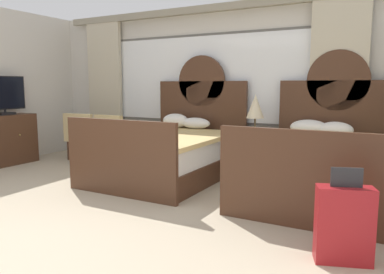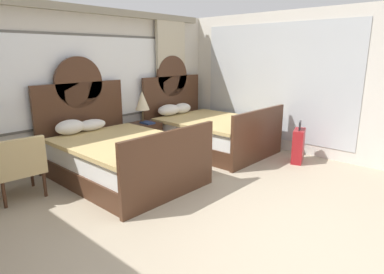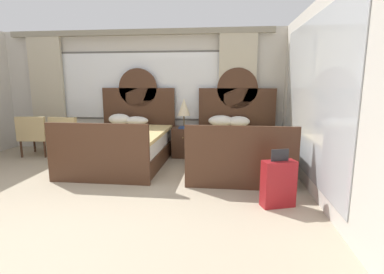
{
  "view_description": "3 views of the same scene",
  "coord_description": "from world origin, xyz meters",
  "px_view_note": "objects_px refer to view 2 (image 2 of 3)",
  "views": [
    {
      "loc": [
        2.92,
        -1.76,
        1.36
      ],
      "look_at": [
        0.76,
        2.22,
        0.74
      ],
      "focal_mm": 35.02,
      "sensor_mm": 36.0,
      "label": 1
    },
    {
      "loc": [
        -2.83,
        -1.18,
        1.91
      ],
      "look_at": [
        0.95,
        2.26,
        0.6
      ],
      "focal_mm": 30.62,
      "sensor_mm": 36.0,
      "label": 2
    },
    {
      "loc": [
        1.96,
        -2.43,
        1.58
      ],
      "look_at": [
        1.38,
        2.45,
        0.64
      ],
      "focal_mm": 27.41,
      "sensor_mm": 36.0,
      "label": 3
    }
  ],
  "objects_px": {
    "table_lamp_on_nightstand": "(142,101)",
    "book_on_nightstand": "(147,123)",
    "bed_near_mirror": "(208,131)",
    "bed_near_window": "(119,155)",
    "nightstand_between_beds": "(145,139)",
    "suitcase_on_floor": "(298,146)",
    "armchair_by_window_left": "(18,164)"
  },
  "relations": [
    {
      "from": "table_lamp_on_nightstand",
      "to": "book_on_nightstand",
      "type": "relative_size",
      "value": 2.34
    },
    {
      "from": "bed_near_mirror",
      "to": "bed_near_window",
      "type": "bearing_deg",
      "value": -179.9
    },
    {
      "from": "table_lamp_on_nightstand",
      "to": "book_on_nightstand",
      "type": "bearing_deg",
      "value": -86.03
    },
    {
      "from": "nightstand_between_beds",
      "to": "book_on_nightstand",
      "type": "bearing_deg",
      "value": -94.61
    },
    {
      "from": "bed_near_window",
      "to": "table_lamp_on_nightstand",
      "type": "xyz_separation_m",
      "value": [
        1.08,
        0.72,
        0.67
      ]
    },
    {
      "from": "suitcase_on_floor",
      "to": "nightstand_between_beds",
      "type": "bearing_deg",
      "value": 122.73
    },
    {
      "from": "nightstand_between_beds",
      "to": "table_lamp_on_nightstand",
      "type": "height_order",
      "value": "table_lamp_on_nightstand"
    },
    {
      "from": "bed_near_mirror",
      "to": "suitcase_on_floor",
      "type": "relative_size",
      "value": 3.01
    },
    {
      "from": "bed_near_mirror",
      "to": "book_on_nightstand",
      "type": "relative_size",
      "value": 8.7
    },
    {
      "from": "book_on_nightstand",
      "to": "suitcase_on_floor",
      "type": "xyz_separation_m",
      "value": [
        1.56,
        -2.31,
        -0.33
      ]
    },
    {
      "from": "bed_near_window",
      "to": "bed_near_mirror",
      "type": "distance_m",
      "value": 2.18
    },
    {
      "from": "table_lamp_on_nightstand",
      "to": "book_on_nightstand",
      "type": "height_order",
      "value": "table_lamp_on_nightstand"
    },
    {
      "from": "book_on_nightstand",
      "to": "bed_near_window",
      "type": "bearing_deg",
      "value": -151.06
    },
    {
      "from": "bed_near_window",
      "to": "book_on_nightstand",
      "type": "relative_size",
      "value": 8.7
    },
    {
      "from": "bed_near_window",
      "to": "bed_near_mirror",
      "type": "relative_size",
      "value": 1.0
    },
    {
      "from": "table_lamp_on_nightstand",
      "to": "book_on_nightstand",
      "type": "xyz_separation_m",
      "value": [
        0.01,
        -0.12,
        -0.41
      ]
    },
    {
      "from": "nightstand_between_beds",
      "to": "book_on_nightstand",
      "type": "distance_m",
      "value": 0.34
    },
    {
      "from": "nightstand_between_beds",
      "to": "suitcase_on_floor",
      "type": "distance_m",
      "value": 2.86
    },
    {
      "from": "nightstand_between_beds",
      "to": "armchair_by_window_left",
      "type": "bearing_deg",
      "value": -172.6
    },
    {
      "from": "bed_near_mirror",
      "to": "book_on_nightstand",
      "type": "xyz_separation_m",
      "value": [
        -1.09,
        0.6,
        0.26
      ]
    },
    {
      "from": "bed_near_window",
      "to": "nightstand_between_beds",
      "type": "relative_size",
      "value": 3.63
    },
    {
      "from": "table_lamp_on_nightstand",
      "to": "suitcase_on_floor",
      "type": "relative_size",
      "value": 0.81
    },
    {
      "from": "bed_near_mirror",
      "to": "table_lamp_on_nightstand",
      "type": "relative_size",
      "value": 3.72
    },
    {
      "from": "nightstand_between_beds",
      "to": "armchair_by_window_left",
      "type": "relative_size",
      "value": 0.72
    },
    {
      "from": "bed_near_window",
      "to": "bed_near_mirror",
      "type": "height_order",
      "value": "same"
    },
    {
      "from": "table_lamp_on_nightstand",
      "to": "armchair_by_window_left",
      "type": "xyz_separation_m",
      "value": [
        -2.41,
        -0.33,
        -0.56
      ]
    },
    {
      "from": "table_lamp_on_nightstand",
      "to": "suitcase_on_floor",
      "type": "bearing_deg",
      "value": -57.2
    },
    {
      "from": "nightstand_between_beds",
      "to": "bed_near_window",
      "type": "bearing_deg",
      "value": -147.44
    },
    {
      "from": "table_lamp_on_nightstand",
      "to": "bed_near_mirror",
      "type": "bearing_deg",
      "value": -32.94
    },
    {
      "from": "table_lamp_on_nightstand",
      "to": "suitcase_on_floor",
      "type": "distance_m",
      "value": 2.98
    },
    {
      "from": "suitcase_on_floor",
      "to": "bed_near_mirror",
      "type": "bearing_deg",
      "value": 105.08
    },
    {
      "from": "nightstand_between_beds",
      "to": "suitcase_on_floor",
      "type": "relative_size",
      "value": 0.83
    }
  ]
}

